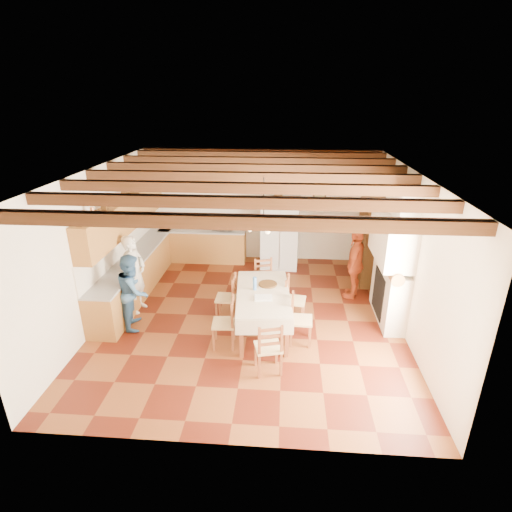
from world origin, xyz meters
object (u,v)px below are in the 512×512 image
at_px(chair_right_far, 295,299).
at_px(chair_end_far, 265,281).
at_px(dining_table, 263,296).
at_px(chair_end_near, 268,346).
at_px(person_woman_blue, 133,291).
at_px(chair_left_near, 223,322).
at_px(person_man, 135,274).
at_px(hutch, 372,234).
at_px(refrigerator, 280,232).
at_px(chair_right_near, 301,319).
at_px(chair_left_far, 226,297).
at_px(person_woman_red, 355,264).
at_px(microwave, 223,225).

xyz_separation_m(chair_right_far, chair_end_far, (-0.65, 0.79, 0.00)).
bearing_deg(dining_table, chair_end_near, -82.51).
bearing_deg(person_woman_blue, chair_left_near, -118.96).
height_order(chair_right_far, person_man, person_man).
distance_m(hutch, person_man, 5.52).
bearing_deg(refrigerator, chair_right_far, -78.87).
distance_m(refrigerator, chair_end_far, 2.08).
bearing_deg(hutch, chair_end_far, -150.24).
bearing_deg(chair_left_near, hutch, 130.87).
bearing_deg(person_man, chair_right_near, -96.17).
bearing_deg(refrigerator, chair_left_far, -106.58).
bearing_deg(chair_left_far, chair_right_near, 64.19).
relative_size(dining_table, chair_right_near, 2.06).
bearing_deg(person_woman_red, chair_right_near, -11.95).
relative_size(chair_right_near, chair_end_far, 1.00).
height_order(chair_end_near, chair_end_far, same).
bearing_deg(refrigerator, person_woman_red, -40.13).
height_order(chair_left_near, chair_end_far, same).
distance_m(chair_right_near, chair_end_near, 1.05).
relative_size(hutch, microwave, 4.53).
relative_size(chair_left_near, microwave, 1.86).
bearing_deg(person_woman_blue, chair_end_near, -126.79).
relative_size(hutch, chair_end_near, 2.43).
relative_size(refrigerator, microwave, 3.69).
distance_m(chair_end_near, person_man, 3.40).
relative_size(dining_table, person_man, 1.18).
bearing_deg(person_woman_red, microwave, -98.77).
relative_size(hutch, chair_right_near, 2.43).
relative_size(chair_left_near, chair_end_far, 1.00).
bearing_deg(chair_right_far, refrigerator, 15.67).
xyz_separation_m(chair_left_near, chair_right_near, (1.40, 0.21, 0.00)).
bearing_deg(hutch, dining_table, -132.77).
distance_m(chair_left_near, person_woman_blue, 1.94).
distance_m(refrigerator, person_woman_blue, 4.24).
xyz_separation_m(chair_right_near, person_woman_blue, (-3.24, 0.34, 0.28)).
xyz_separation_m(chair_left_near, microwave, (-0.60, 3.96, 0.56)).
relative_size(chair_right_far, chair_end_near, 1.00).
xyz_separation_m(refrigerator, microwave, (-1.54, 0.22, 0.09)).
xyz_separation_m(chair_right_far, microwave, (-1.90, 3.01, 0.56)).
distance_m(chair_left_far, microwave, 3.10).
bearing_deg(person_woman_red, refrigerator, -112.95).
height_order(refrigerator, person_woman_red, refrigerator).
distance_m(chair_left_far, person_man, 1.96).
xyz_separation_m(hutch, dining_table, (-2.46, -2.55, -0.42)).
distance_m(chair_end_far, person_woman_red, 2.04).
relative_size(chair_end_far, microwave, 1.86).
relative_size(refrigerator, chair_right_far, 1.98).
height_order(chair_left_far, person_woman_red, person_woman_red).
xyz_separation_m(person_man, person_woman_blue, (0.17, -0.59, -0.08)).
distance_m(chair_right_near, person_man, 3.56).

